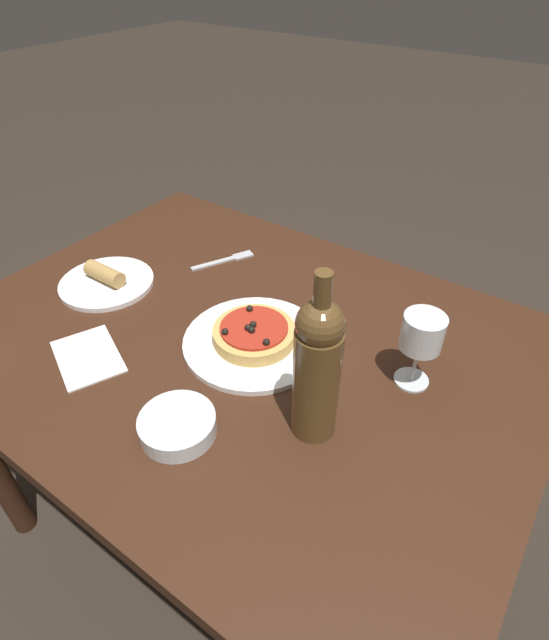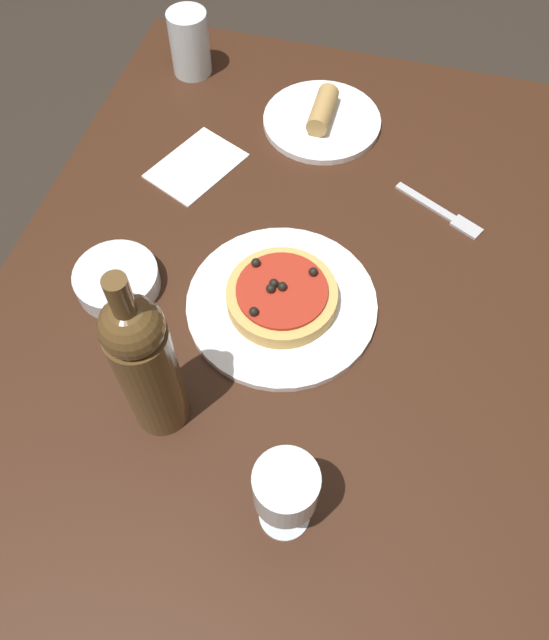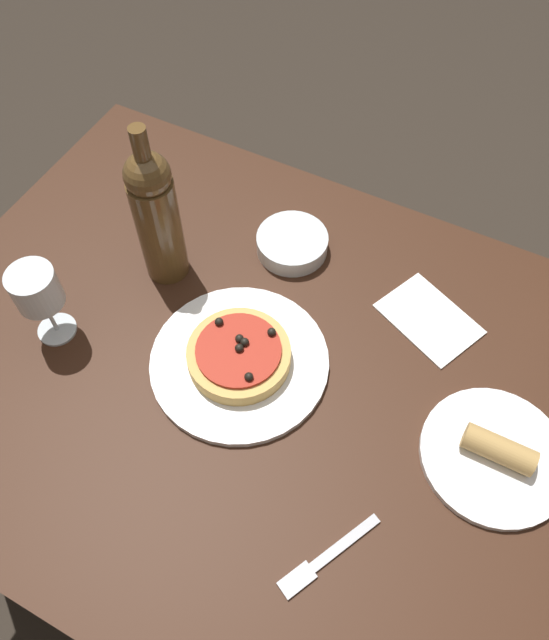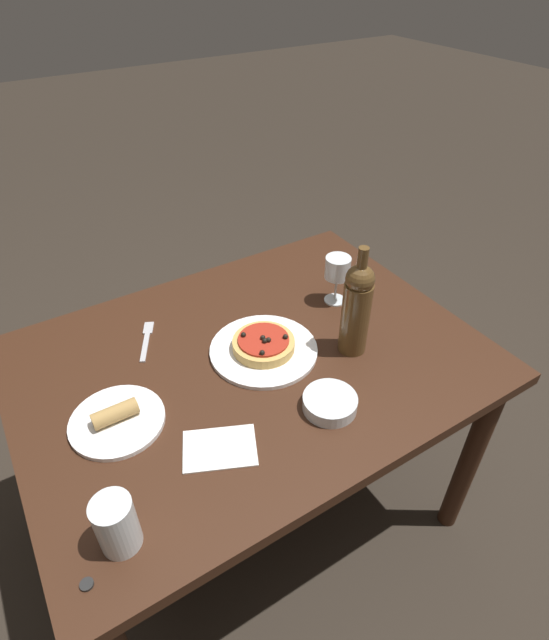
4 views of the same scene
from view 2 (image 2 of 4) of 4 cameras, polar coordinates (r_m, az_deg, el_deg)
name	(u,v)px [view 2 (image 2 of 4)]	position (r m, az deg, el deg)	size (l,w,h in m)	color
ground_plane	(283,448)	(1.62, 0.77, -11.58)	(14.00, 14.00, 0.00)	#2D261E
dining_table	(287,317)	(1.05, 1.16, 0.27)	(1.20, 0.90, 0.73)	#381E11
dinner_plate	(281,304)	(0.95, 0.60, 1.50)	(0.29, 0.29, 0.01)	white
pizza	(281,295)	(0.93, 0.61, 2.26)	(0.17, 0.17, 0.04)	tan
wine_glass	(286,489)	(0.72, 1.04, -15.23)	(0.07, 0.07, 0.15)	silver
wine_bottle	(146,364)	(0.76, -11.69, -3.98)	(0.08, 0.08, 0.31)	brown
water_cup	(190,43)	(1.31, -7.76, 23.79)	(0.08, 0.08, 0.12)	silver
side_bowl	(117,280)	(0.99, -14.20, 3.60)	(0.13, 0.13, 0.03)	silver
fork	(443,213)	(1.10, 15.17, 9.44)	(0.09, 0.16, 0.00)	#B7B7BC
side_plate	(322,119)	(1.21, 4.37, 17.89)	(0.22, 0.22, 0.05)	white
paper_napkin	(196,166)	(1.14, -7.16, 13.82)	(0.19, 0.17, 0.00)	white
bottle_cap	(186,42)	(1.42, -8.14, 23.83)	(0.02, 0.02, 0.01)	black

